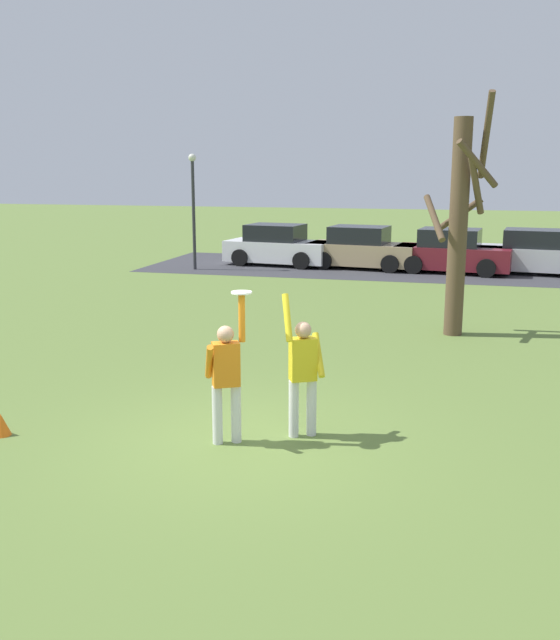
# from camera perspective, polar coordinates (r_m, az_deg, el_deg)

# --- Properties ---
(ground_plane) EXTENTS (120.00, 120.00, 0.00)m
(ground_plane) POSITION_cam_1_polar(r_m,az_deg,el_deg) (9.89, -2.90, -9.80)
(ground_plane) COLOR olive
(person_catcher) EXTENTS (0.58, 0.52, 2.08)m
(person_catcher) POSITION_cam_1_polar(r_m,az_deg,el_deg) (9.55, -4.39, -4.39)
(person_catcher) COLOR silver
(person_catcher) RESTS_ON ground_plane
(person_defender) EXTENTS (0.64, 0.61, 2.04)m
(person_defender) POSITION_cam_1_polar(r_m,az_deg,el_deg) (9.77, 1.87, -3.98)
(person_defender) COLOR silver
(person_defender) RESTS_ON ground_plane
(frisbee_disc) EXTENTS (0.28, 0.28, 0.02)m
(frisbee_disc) POSITION_cam_1_polar(r_m,az_deg,el_deg) (9.33, -3.14, 2.24)
(frisbee_disc) COLOR white
(frisbee_disc) RESTS_ON person_catcher
(parked_car_white) EXTENTS (4.29, 2.43, 1.59)m
(parked_car_white) POSITION_cam_1_polar(r_m,az_deg,el_deg) (27.83, -0.16, 5.98)
(parked_car_white) COLOR white
(parked_car_white) RESTS_ON ground_plane
(parked_car_tan) EXTENTS (4.29, 2.43, 1.59)m
(parked_car_tan) POSITION_cam_1_polar(r_m,az_deg,el_deg) (27.06, 6.65, 5.73)
(parked_car_tan) COLOR tan
(parked_car_tan) RESTS_ON ground_plane
(parked_car_maroon) EXTENTS (4.29, 2.43, 1.59)m
(parked_car_maroon) POSITION_cam_1_polar(r_m,az_deg,el_deg) (26.52, 13.79, 5.34)
(parked_car_maroon) COLOR maroon
(parked_car_maroon) RESTS_ON ground_plane
(parked_car_silver) EXTENTS (4.29, 2.43, 1.59)m
(parked_car_silver) POSITION_cam_1_polar(r_m,az_deg,el_deg) (27.09, 20.14, 5.08)
(parked_car_silver) COLOR #BCBCC1
(parked_car_silver) RESTS_ON ground_plane
(parking_strip) EXTENTS (19.47, 6.40, 0.01)m
(parking_strip) POSITION_cam_1_polar(r_m,az_deg,el_deg) (27.07, 9.91, 4.09)
(parking_strip) COLOR #38383D
(parking_strip) RESTS_ON ground_plane
(bare_tree_tall) EXTENTS (1.62, 1.43, 5.31)m
(bare_tree_tall) POSITION_cam_1_polar(r_m,az_deg,el_deg) (16.17, 14.35, 7.77)
(bare_tree_tall) COLOR brown
(bare_tree_tall) RESTS_ON ground_plane
(lamppost_by_lot) EXTENTS (0.28, 0.28, 4.26)m
(lamppost_by_lot) POSITION_cam_1_polar(r_m,az_deg,el_deg) (26.57, -7.04, 9.62)
(lamppost_by_lot) COLOR #2D2D33
(lamppost_by_lot) RESTS_ON ground_plane
(field_cone_orange) EXTENTS (0.26, 0.26, 0.32)m
(field_cone_orange) POSITION_cam_1_polar(r_m,az_deg,el_deg) (10.79, -21.66, -7.87)
(field_cone_orange) COLOR orange
(field_cone_orange) RESTS_ON ground_plane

